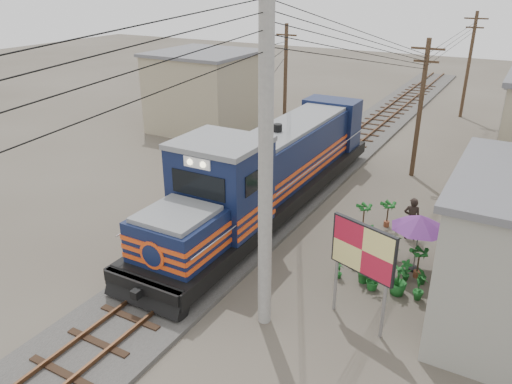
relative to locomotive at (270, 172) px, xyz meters
The scene contains 14 objects.
ground 6.74m from the locomotive, 90.00° to the right, with size 120.00×120.00×0.00m, color #473F35.
ballast 3.93m from the locomotive, 90.00° to the left, with size 3.60×70.00×0.16m, color #595651.
track 3.85m from the locomotive, 90.00° to the left, with size 1.15×70.00×0.12m.
locomotive is the anchor object (origin of this frame).
utility_pole_main 8.43m from the locomotive, 63.38° to the right, with size 0.40×0.40×10.00m.
wooden_pole_mid 8.95m from the locomotive, 59.09° to the left, with size 1.60×0.24×7.00m.
wooden_pole_far 22.15m from the locomotive, 77.42° to the left, with size 1.60×0.24×7.50m.
wooden_pole_left 12.69m from the locomotive, 113.47° to the left, with size 1.60×0.24×7.00m.
power_lines 6.08m from the locomotive, 94.03° to the left, with size 9.65×19.00×3.30m.
shophouse_left 13.83m from the locomotive, 136.42° to the left, with size 6.30×6.30×5.20m.
billboard 8.30m from the locomotive, 43.71° to the right, with size 2.07×0.82×3.32m.
market_umbrella 7.05m from the locomotive, 15.37° to the right, with size 2.23×2.23×2.18m.
vendor 6.18m from the locomotive, ahead, with size 0.65×0.43×1.78m, color black.
plant_nursery 6.36m from the locomotive, 24.71° to the right, with size 3.42×3.17×1.10m.
Camera 1 is at (9.38, -11.48, 9.64)m, focal length 35.00 mm.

